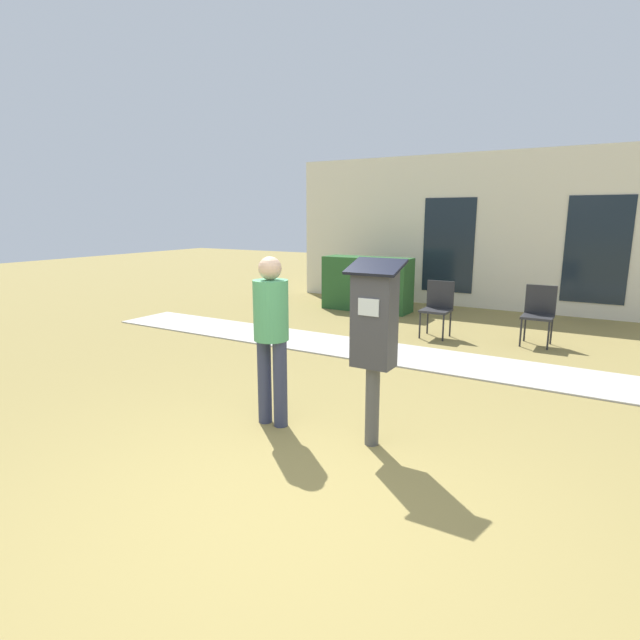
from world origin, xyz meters
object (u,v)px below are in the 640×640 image
object	(u,v)px
person_standing	(271,328)
outdoor_chair_left	(438,304)
parking_meter	(374,329)
outdoor_chair_middle	(539,310)

from	to	relation	value
person_standing	outdoor_chair_left	world-z (taller)	person_standing
person_standing	parking_meter	bearing A→B (deg)	35.01
person_standing	outdoor_chair_left	size ratio (longest dim) A/B	1.76
person_standing	outdoor_chair_middle	bearing A→B (deg)	99.23
parking_meter	person_standing	xyz separation A→B (m)	(-0.98, -0.08, -0.09)
person_standing	outdoor_chair_left	distance (m)	4.23
parking_meter	person_standing	distance (m)	0.99
person_standing	outdoor_chair_left	xyz separation A→B (m)	(0.24, 4.21, -0.40)
parking_meter	outdoor_chair_middle	bearing A→B (deg)	80.55
outdoor_chair_left	parking_meter	bearing A→B (deg)	-54.79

